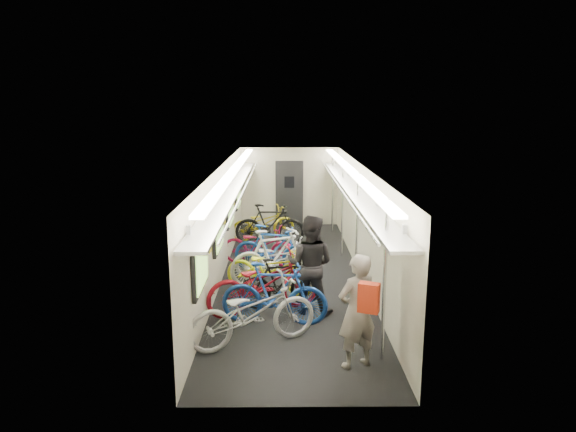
{
  "coord_description": "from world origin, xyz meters",
  "views": [
    {
      "loc": [
        -0.18,
        -10.68,
        3.62
      ],
      "look_at": [
        -0.08,
        0.87,
        1.15
      ],
      "focal_mm": 32.0,
      "sensor_mm": 36.0,
      "label": 1
    }
  ],
  "objects_px": {
    "backpack": "(369,298)",
    "passenger_near": "(357,311)",
    "bicycle_0": "(253,312)",
    "passenger_mid": "(310,264)",
    "bicycle_1": "(274,294)"
  },
  "relations": [
    {
      "from": "bicycle_1",
      "to": "bicycle_0",
      "type": "bearing_deg",
      "value": 164.12
    },
    {
      "from": "passenger_near",
      "to": "bicycle_0",
      "type": "bearing_deg",
      "value": -49.45
    },
    {
      "from": "bicycle_1",
      "to": "backpack",
      "type": "bearing_deg",
      "value": -143.21
    },
    {
      "from": "passenger_mid",
      "to": "bicycle_1",
      "type": "bearing_deg",
      "value": 59.08
    },
    {
      "from": "passenger_near",
      "to": "passenger_mid",
      "type": "distance_m",
      "value": 2.07
    },
    {
      "from": "bicycle_0",
      "to": "passenger_near",
      "type": "distance_m",
      "value": 1.67
    },
    {
      "from": "backpack",
      "to": "passenger_near",
      "type": "bearing_deg",
      "value": 116.06
    },
    {
      "from": "backpack",
      "to": "passenger_mid",
      "type": "bearing_deg",
      "value": 124.91
    },
    {
      "from": "bicycle_0",
      "to": "backpack",
      "type": "xyz_separation_m",
      "value": [
        1.54,
        -1.32,
        0.74
      ]
    },
    {
      "from": "bicycle_1",
      "to": "passenger_mid",
      "type": "height_order",
      "value": "passenger_mid"
    },
    {
      "from": "bicycle_0",
      "to": "passenger_near",
      "type": "relative_size",
      "value": 1.23
    },
    {
      "from": "bicycle_1",
      "to": "passenger_mid",
      "type": "bearing_deg",
      "value": -42.57
    },
    {
      "from": "passenger_mid",
      "to": "backpack",
      "type": "height_order",
      "value": "passenger_mid"
    },
    {
      "from": "bicycle_0",
      "to": "passenger_near",
      "type": "height_order",
      "value": "passenger_near"
    },
    {
      "from": "bicycle_1",
      "to": "backpack",
      "type": "xyz_separation_m",
      "value": [
        1.22,
        -2.09,
        0.74
      ]
    }
  ]
}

